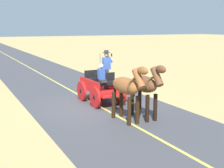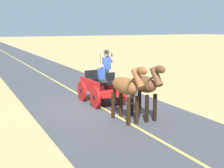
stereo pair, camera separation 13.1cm
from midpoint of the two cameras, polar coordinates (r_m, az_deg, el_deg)
ground_plane at (r=14.01m, az=-3.00°, el=-4.02°), size 200.00×200.00×0.00m
road_surface at (r=14.01m, az=-3.00°, el=-4.00°), size 6.13×160.00×0.01m
road_centre_stripe at (r=14.00m, az=-3.00°, el=-3.98°), size 0.12×160.00×0.00m
horse_drawn_carriage at (r=14.27m, az=-2.28°, el=-0.38°), size 1.45×4.51×2.50m
horse_near_side at (r=11.79m, az=5.96°, el=-0.27°), size 0.58×2.13×2.21m
horse_off_side at (r=11.35m, az=2.49°, el=-0.64°), size 0.68×2.14×2.21m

